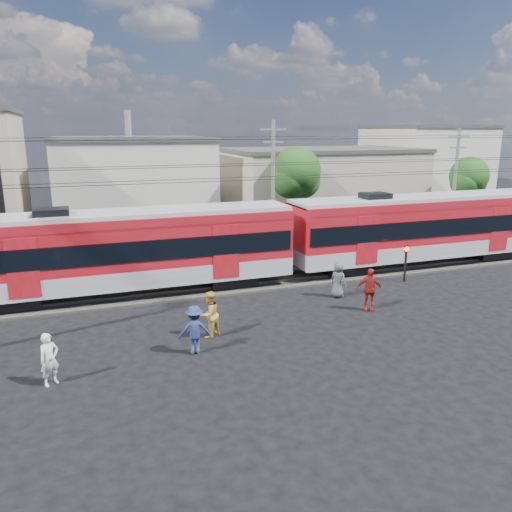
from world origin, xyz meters
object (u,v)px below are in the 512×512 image
object	(u,v)px
pedestrian_c	(195,330)
crossing_signal	(406,257)
commuter_train	(132,248)
car_silver	(464,228)
pedestrian_a	(49,359)

from	to	relation	value
pedestrian_c	crossing_signal	bearing A→B (deg)	-150.74
commuter_train	pedestrian_c	bearing A→B (deg)	-79.60
commuter_train	crossing_signal	xyz separation A→B (m)	(13.84, -2.54, -1.03)
car_silver	crossing_signal	world-z (taller)	crossing_signal
car_silver	crossing_signal	size ratio (longest dim) A/B	2.18
crossing_signal	commuter_train	bearing A→B (deg)	169.61
commuter_train	pedestrian_c	size ratio (longest dim) A/B	27.69
pedestrian_a	car_silver	world-z (taller)	pedestrian_a
commuter_train	pedestrian_c	world-z (taller)	commuter_train
commuter_train	pedestrian_c	xyz separation A→B (m)	(1.36, -7.42, -1.49)
pedestrian_a	crossing_signal	size ratio (longest dim) A/B	0.87
commuter_train	pedestrian_a	distance (m)	8.97
pedestrian_c	car_silver	size ratio (longest dim) A/B	0.42
pedestrian_a	pedestrian_c	size ratio (longest dim) A/B	0.95
car_silver	crossing_signal	bearing A→B (deg)	125.37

